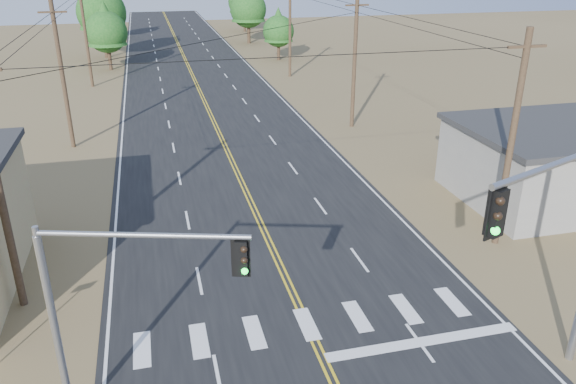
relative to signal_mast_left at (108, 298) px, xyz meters
name	(u,v)px	position (x,y,z in m)	size (l,w,h in m)	color
road	(224,144)	(6.46, 25.33, -4.39)	(15.00, 200.00, 0.02)	black
utility_pole_left_mid	(62,75)	(-4.04, 27.33, 0.72)	(1.80, 0.30, 10.00)	#4C3826
utility_pole_left_far	(86,35)	(-4.04, 47.33, 0.72)	(1.80, 0.30, 10.00)	#4C3826
utility_pole_right_near	(512,141)	(16.96, 7.33, 0.72)	(1.80, 0.30, 10.00)	#4C3826
utility_pole_right_mid	(355,61)	(16.96, 27.33, 0.72)	(1.80, 0.30, 10.00)	#4C3826
utility_pole_right_far	(290,29)	(16.96, 47.33, 0.72)	(1.80, 0.30, 10.00)	#4C3826
signal_mast_left	(108,298)	(0.00, 0.00, 0.00)	(5.35, 1.84, 6.49)	gray
signal_mast_right	(573,231)	(13.03, -1.32, 1.02)	(5.84, 2.54, 8.06)	gray
tree_left_near	(106,28)	(-2.54, 56.09, 0.39)	(4.70, 4.70, 7.83)	#3F2D1E
tree_left_mid	(101,7)	(-3.37, 64.58, 1.89)	(6.17, 6.17, 10.28)	#3F2D1E
tree_left_far	(110,8)	(-3.19, 83.36, 0.15)	(4.47, 4.47, 7.45)	#3F2D1E
tree_right_near	(278,28)	(18.07, 57.61, -0.42)	(3.91, 3.91, 6.52)	#3F2D1E
tree_right_mid	(248,5)	(16.96, 72.56, 1.06)	(5.36, 5.36, 8.94)	#3F2D1E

